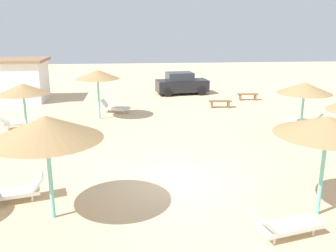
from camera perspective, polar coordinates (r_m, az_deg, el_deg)
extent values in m
plane|color=#DBBA8C|center=(13.40, 1.21, -8.40)|extent=(80.00, 80.00, 0.00)
cylinder|color=#6BC6BC|center=(19.63, 19.86, 1.86)|extent=(0.12, 0.12, 2.21)
cone|color=#9E7A4C|center=(19.39, 20.21, 5.50)|extent=(2.66, 2.66, 0.53)
cylinder|color=#6BC6BC|center=(21.93, -10.57, 4.21)|extent=(0.12, 0.12, 2.45)
cone|color=#9E7A4C|center=(21.70, -10.75, 7.80)|extent=(2.51, 2.51, 0.52)
cylinder|color=#6BC6BC|center=(11.05, -17.60, -7.58)|extent=(0.12, 0.12, 2.47)
cone|color=#9E7A4C|center=(10.58, -18.24, -0.23)|extent=(3.10, 3.10, 0.67)
cylinder|color=#6BC6BC|center=(19.25, -21.00, 1.58)|extent=(0.12, 0.12, 2.27)
cone|color=#9E7A4C|center=(19.00, -21.37, 5.35)|extent=(2.44, 2.44, 0.50)
cylinder|color=#6BC6BC|center=(11.57, 22.51, -6.76)|extent=(0.12, 0.12, 2.55)
cone|color=#9E7A4C|center=(11.14, 23.27, 0.10)|extent=(2.93, 2.93, 0.52)
cube|color=silver|center=(21.59, 19.84, 0.79)|extent=(1.67, 1.64, 0.12)
cube|color=silver|center=(21.30, 21.93, 1.10)|extent=(0.76, 0.77, 0.45)
cylinder|color=silver|center=(21.66, 21.49, 0.21)|extent=(0.06, 0.06, 0.22)
cylinder|color=silver|center=(21.26, 21.13, -0.04)|extent=(0.06, 0.06, 0.22)
cylinder|color=silver|center=(22.02, 18.52, 0.73)|extent=(0.06, 0.06, 0.22)
cylinder|color=silver|center=(21.62, 18.12, 0.49)|extent=(0.06, 0.06, 0.22)
cube|color=silver|center=(23.54, -7.93, 2.74)|extent=(1.81, 1.08, 0.12)
cube|color=silver|center=(23.74, -9.79, 3.47)|extent=(0.55, 0.72, 0.49)
cylinder|color=silver|center=(23.57, -9.47, 2.27)|extent=(0.06, 0.06, 0.22)
cylinder|color=silver|center=(23.97, -9.11, 2.51)|extent=(0.06, 0.06, 0.22)
cylinder|color=silver|center=(23.19, -6.67, 2.16)|extent=(0.06, 0.06, 0.22)
cylinder|color=silver|center=(23.60, -6.36, 2.41)|extent=(0.06, 0.06, 0.22)
cube|color=silver|center=(12.81, -22.90, -9.49)|extent=(1.81, 1.07, 0.12)
cube|color=silver|center=(12.68, -19.39, -8.05)|extent=(0.56, 0.73, 0.48)
cylinder|color=silver|center=(13.06, -20.14, -9.55)|extent=(0.06, 0.06, 0.22)
cylinder|color=silver|center=(12.65, -20.09, -10.36)|extent=(0.06, 0.06, 0.22)
cube|color=silver|center=(21.29, -21.68, 0.41)|extent=(1.82, 1.18, 0.12)
cube|color=silver|center=(21.22, -23.88, 0.71)|extent=(0.69, 0.77, 0.36)
cylinder|color=silver|center=(21.10, -23.21, -0.36)|extent=(0.06, 0.06, 0.22)
cylinder|color=silver|center=(21.53, -23.26, -0.07)|extent=(0.06, 0.06, 0.22)
cylinder|color=silver|center=(21.16, -19.98, 0.01)|extent=(0.06, 0.06, 0.22)
cylinder|color=silver|center=(21.58, -20.10, 0.29)|extent=(0.06, 0.06, 0.22)
cube|color=silver|center=(10.61, 18.14, -14.37)|extent=(1.80, 1.04, 0.12)
cube|color=silver|center=(10.06, 14.51, -14.19)|extent=(0.60, 0.73, 0.43)
cylinder|color=silver|center=(10.22, 16.03, -16.51)|extent=(0.06, 0.06, 0.22)
cylinder|color=silver|center=(10.53, 14.61, -15.40)|extent=(0.06, 0.06, 0.22)
cylinder|color=silver|center=(10.90, 21.38, -14.88)|extent=(0.06, 0.06, 0.22)
cylinder|color=silver|center=(11.18, 19.89, -13.91)|extent=(0.06, 0.06, 0.22)
cylinder|color=silver|center=(19.34, 24.38, -1.87)|extent=(0.06, 0.06, 0.22)
cube|color=brown|center=(27.66, 12.15, 4.81)|extent=(1.53, 0.53, 0.08)
cube|color=brown|center=(27.59, 11.00, 4.33)|extent=(0.15, 0.37, 0.41)
cube|color=brown|center=(27.83, 13.23, 4.30)|extent=(0.15, 0.37, 0.41)
cube|color=brown|center=(24.84, 8.01, 3.81)|extent=(1.53, 0.51, 0.08)
cube|color=brown|center=(24.81, 6.73, 3.26)|extent=(0.15, 0.37, 0.41)
cube|color=brown|center=(24.98, 9.24, 3.25)|extent=(0.15, 0.37, 0.41)
cube|color=black|center=(29.41, 2.16, 6.21)|extent=(4.19, 2.22, 0.90)
cube|color=#262D38|center=(29.25, 1.79, 7.64)|extent=(2.19, 1.81, 0.60)
cylinder|color=black|center=(30.67, 4.17, 5.90)|extent=(0.66, 0.30, 0.64)
cylinder|color=black|center=(29.02, 5.19, 5.33)|extent=(0.66, 0.30, 0.64)
cylinder|color=black|center=(30.00, -0.79, 5.72)|extent=(0.66, 0.30, 0.64)
cylinder|color=black|center=(28.31, -0.03, 5.13)|extent=(0.66, 0.30, 0.64)
cube|color=white|center=(28.80, -22.56, 6.32)|extent=(4.29, 3.06, 2.81)
cube|color=#8C6B4C|center=(28.62, -22.88, 9.29)|extent=(4.69, 3.46, 0.20)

